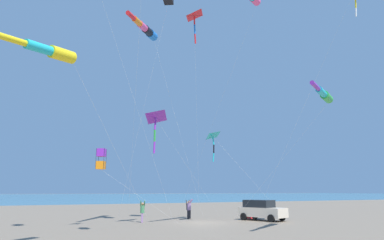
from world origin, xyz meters
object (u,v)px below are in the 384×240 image
Objects in this scene: kite_windsock_black_fish_shape at (324,95)px; kite_delta_striped_overhead at (212,136)px; person_child_grey_jacket at (188,208)px; parked_car at (261,210)px; person_adult_flyer at (189,208)px; person_child_green_jacket at (142,210)px; kite_windsock_purple_drifting at (146,30)px; kite_delta_teal_far_right at (155,118)px; kite_windsock_blue_topmost at (50,51)px; kite_box_small_distant at (101,159)px; kite_delta_white_trailing at (194,16)px; cooler_box at (250,216)px.

kite_delta_striped_overhead is (9.90, 3.47, -1.66)m from kite_windsock_black_fish_shape.
kite_windsock_black_fish_shape reaches higher than person_child_grey_jacket.
person_adult_flyer is (4.57, 5.33, 0.09)m from parked_car.
kite_windsock_purple_drifting is at bearing 160.96° from person_child_green_jacket.
kite_windsock_blue_topmost reaches higher than kite_delta_teal_far_right.
person_adult_flyer is 0.11× the size of kite_windsock_purple_drifting.
person_adult_flyer is 8.09m from kite_delta_striped_overhead.
person_adult_flyer is 0.25× the size of kite_box_small_distant.
kite_delta_white_trailing is 1.40× the size of kite_windsock_black_fish_shape.
person_child_grey_jacket is at bearing -43.28° from kite_delta_teal_far_right.
kite_windsock_black_fish_shape reaches higher than parked_car.
kite_delta_white_trailing reaches higher than person_adult_flyer.
kite_delta_striped_overhead is at bearing 175.92° from person_child_grey_jacket.
kite_box_small_distant is (-9.29, 10.65, 3.86)m from person_child_grey_jacket.
person_child_green_jacket is at bearing -33.03° from kite_windsock_blue_topmost.
kite_delta_white_trailing is at bearing -104.18° from kite_delta_teal_far_right.
person_child_grey_jacket is 11.55m from kite_delta_teal_far_right.
person_child_green_jacket is at bearing 109.89° from person_adult_flyer.
kite_delta_striped_overhead is at bearing -178.43° from person_adult_flyer.
kite_box_small_distant is (-5.65, 15.80, 4.61)m from cooler_box.
person_child_grey_jacket is 0.20× the size of kite_delta_striped_overhead.
kite_delta_white_trailing is 1.87× the size of kite_delta_teal_far_right.
person_child_grey_jacket is at bearing -59.18° from person_child_green_jacket.
person_child_green_jacket is (2.64, 10.66, 0.06)m from parked_car.
kite_windsock_blue_topmost reaches higher than person_child_grey_jacket.
parked_car is at bearing -87.09° from kite_windsock_purple_drifting.
person_adult_flyer is 18.48m from kite_delta_white_trailing.
kite_delta_teal_far_right is (-4.59, 5.25, 7.73)m from person_adult_flyer.
person_child_grey_jacket is 0.13× the size of kite_windsock_black_fish_shape.
person_adult_flyer is (2.04, 5.74, 0.83)m from cooler_box.
person_child_green_jacket is 0.21× the size of kite_delta_striped_overhead.
person_child_green_jacket is (0.11, 11.07, 0.80)m from cooler_box.
kite_windsock_purple_drifting is (-0.60, 11.78, 15.41)m from parked_car.
kite_windsock_black_fish_shape is 1.80× the size of kite_box_small_distant.
person_child_green_jacket is 17.62m from kite_windsock_black_fish_shape.
person_child_green_jacket is 15.73m from kite_windsock_purple_drifting.
kite_delta_white_trailing reaches higher than parked_car.
kite_delta_white_trailing is 2.53× the size of kite_box_small_distant.
kite_delta_white_trailing is at bearing 96.67° from parked_car.
kite_delta_striped_overhead is at bearing 116.23° from cooler_box.
person_child_green_jacket is 8.36m from kite_box_small_distant.
kite_delta_teal_far_right is (0.57, -1.21, -7.60)m from kite_windsock_purple_drifting.
kite_delta_striped_overhead is (-0.23, 5.20, 6.60)m from parked_car.
kite_windsock_black_fish_shape is at bearing -117.17° from kite_box_small_distant.
kite_delta_teal_far_right is 0.75× the size of kite_windsock_blue_topmost.
parked_car is 7.02m from person_adult_flyer.
kite_windsock_blue_topmost is (-10.57, 19.25, 8.10)m from parked_car.
cooler_box is 0.35× the size of person_child_grey_jacket.
kite_delta_teal_far_right is at bearing 103.09° from cooler_box.
kite_delta_teal_far_right is at bearing 131.20° from person_adult_flyer.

